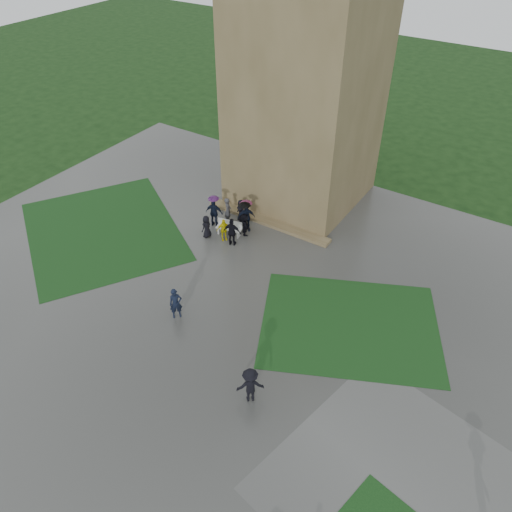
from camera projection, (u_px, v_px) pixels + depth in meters
The scene contains 10 objects.
ground at pixel (160, 319), 26.07m from camera, with size 120.00×120.00×0.00m, color black.
plaza at pixel (185, 297), 27.38m from camera, with size 34.00×34.00×0.02m, color #3A3A37.
lawn_inset_left at pixel (103, 231), 32.33m from camera, with size 11.00×9.00×0.01m, color black.
lawn_inset_right at pixel (350, 325), 25.71m from camera, with size 9.00×7.00×0.01m, color black.
tower at pixel (308, 67), 30.38m from camera, with size 8.00×8.00×18.00m, color brown.
tower_plinth at pixel (268, 221), 32.97m from camera, with size 9.00×0.80×0.22m, color brown.
bench at pixel (229, 228), 31.74m from camera, with size 1.72×0.84×0.96m.
visitor_cluster at pixel (231, 219), 31.62m from camera, with size 3.54×3.50×2.38m.
pedestrian_mid at pixel (176, 304), 25.66m from camera, with size 0.66×0.44×1.82m, color black.
pedestrian_near at pixel (250, 385), 21.60m from camera, with size 1.22×0.63×1.88m, color black.
Camera 1 is at (14.25, -12.72, 18.73)m, focal length 35.00 mm.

